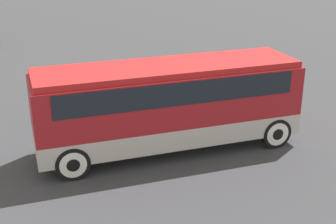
% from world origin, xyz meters
% --- Properties ---
extents(ground_plane, '(120.00, 120.00, 0.00)m').
position_xyz_m(ground_plane, '(0.00, 0.00, 0.00)').
color(ground_plane, '#38383A').
extents(tour_bus, '(9.51, 2.67, 3.23)m').
position_xyz_m(tour_bus, '(0.10, -0.00, 1.95)').
color(tour_bus, '#B7B2A8').
rests_on(tour_bus, ground_plane).
extents(parked_car_near, '(4.01, 1.79, 1.53)m').
position_xyz_m(parked_car_near, '(-1.18, 4.67, 0.76)').
color(parked_car_near, '#BCBCC1').
rests_on(parked_car_near, ground_plane).
extents(parked_car_mid, '(4.38, 1.91, 1.32)m').
position_xyz_m(parked_car_mid, '(3.63, 6.37, 0.67)').
color(parked_car_mid, '#7A6B5B').
rests_on(parked_car_mid, ground_plane).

